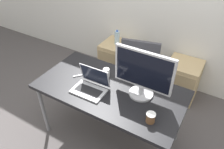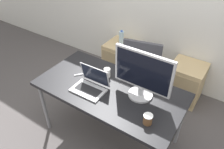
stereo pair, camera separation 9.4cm
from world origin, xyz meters
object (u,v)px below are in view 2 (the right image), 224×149
object	(u,v)px
cabinet_left	(121,59)
cabinet_right	(185,82)
monitor	(142,75)
coffee_cup_brown	(148,119)
office_chair	(142,81)
water_bottle	(121,38)
coffee_cup_white	(107,73)
laptop_center	(91,85)

from	to	relation	value
cabinet_left	cabinet_right	xyz separation A→B (m)	(1.08, 0.00, 0.00)
monitor	coffee_cup_brown	world-z (taller)	monitor
office_chair	monitor	size ratio (longest dim) A/B	1.88
cabinet_left	monitor	world-z (taller)	monitor
water_bottle	coffee_cup_white	xyz separation A→B (m)	(0.43, -1.01, 0.14)
cabinet_right	laptop_center	world-z (taller)	laptop_center
water_bottle	cabinet_left	bearing A→B (deg)	-90.00
water_bottle	office_chair	bearing A→B (deg)	-36.74
cabinet_left	coffee_cup_brown	distance (m)	1.83
coffee_cup_brown	laptop_center	bearing A→B (deg)	172.64
cabinet_left	laptop_center	bearing A→B (deg)	-72.11
cabinet_right	coffee_cup_white	distance (m)	1.31
coffee_cup_white	coffee_cup_brown	world-z (taller)	coffee_cup_white
office_chair	laptop_center	distance (m)	0.93
water_bottle	monitor	xyz separation A→B (m)	(0.89, -1.09, 0.34)
office_chair	coffee_cup_brown	size ratio (longest dim) A/B	11.39
coffee_cup_brown	water_bottle	bearing A→B (deg)	128.85
office_chair	coffee_cup_brown	world-z (taller)	office_chair
cabinet_right	water_bottle	distance (m)	1.15
cabinet_left	monitor	size ratio (longest dim) A/B	0.97
water_bottle	laptop_center	xyz separation A→B (m)	(0.41, -1.28, 0.13)
laptop_center	coffee_cup_brown	size ratio (longest dim) A/B	3.59
office_chair	cabinet_right	bearing A→B (deg)	44.91
laptop_center	cabinet_left	bearing A→B (deg)	107.89
cabinet_right	monitor	bearing A→B (deg)	-100.06
office_chair	cabinet_right	xyz separation A→B (m)	(0.46, 0.46, -0.13)
office_chair	water_bottle	world-z (taller)	office_chair
coffee_cup_white	coffee_cup_brown	size ratio (longest dim) A/B	1.09
laptop_center	office_chair	bearing A→B (deg)	75.92
laptop_center	coffee_cup_white	world-z (taller)	laptop_center
office_chair	coffee_cup_white	world-z (taller)	office_chair
laptop_center	monitor	size ratio (longest dim) A/B	0.59
water_bottle	monitor	size ratio (longest dim) A/B	0.40
cabinet_right	coffee_cup_white	bearing A→B (deg)	-122.43
cabinet_left	coffee_cup_white	world-z (taller)	coffee_cup_white
laptop_center	coffee_cup_white	xyz separation A→B (m)	(0.02, 0.27, 0.00)
laptop_center	water_bottle	bearing A→B (deg)	107.86
cabinet_left	laptop_center	distance (m)	1.44
cabinet_right	laptop_center	size ratio (longest dim) A/B	1.65
water_bottle	laptop_center	world-z (taller)	laptop_center
laptop_center	monitor	distance (m)	0.55
cabinet_right	water_bottle	xyz separation A→B (m)	(-1.08, 0.00, 0.39)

